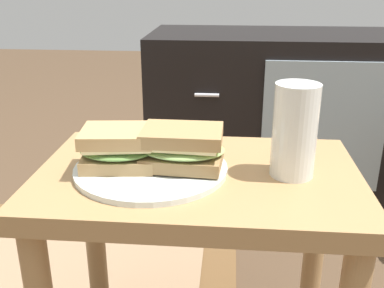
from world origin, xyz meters
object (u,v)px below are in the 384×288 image
tv_cabinet (280,111)px  sandwich_front (119,148)px  plate (151,169)px  beer_glass (294,132)px  sandwich_back (182,147)px

tv_cabinet → sandwich_front: tv_cabinet is taller
plate → sandwich_front: bearing=-178.2°
tv_cabinet → beer_glass: bearing=-94.9°
tv_cabinet → sandwich_back: tv_cabinet is taller
sandwich_back → plate: bearing=-178.2°
sandwich_front → beer_glass: (0.30, 0.01, 0.03)m
sandwich_front → plate: bearing=1.8°
plate → beer_glass: size_ratio=1.67×
plate → sandwich_back: bearing=1.8°
tv_cabinet → sandwich_back: 1.01m
plate → sandwich_front: sandwich_front is taller
sandwich_front → sandwich_back: 0.11m
plate → sandwich_back: size_ratio=1.75×
sandwich_back → tv_cabinet: bearing=74.4°
plate → beer_glass: bearing=2.6°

